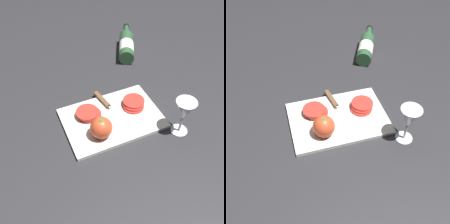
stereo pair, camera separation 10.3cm
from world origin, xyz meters
The scene contains 8 objects.
ground_plane centered at (0.00, 0.00, 0.00)m, with size 3.00×3.00×0.00m, color #28282B.
cutting_board centered at (0.00, 0.01, 0.01)m, with size 0.39×0.27×0.01m.
wine_bottle centered at (-0.27, -0.40, 0.04)m, with size 0.19×0.32×0.08m.
wine_glass centered at (-0.21, 0.17, 0.11)m, with size 0.08×0.08×0.15m.
whole_tomato centered at (0.07, 0.08, 0.06)m, with size 0.08×0.08×0.08m.
knife centered at (-0.01, -0.06, 0.02)m, with size 0.07×0.26×0.01m.
tomato_slice_stack_near centered at (-0.11, -0.01, 0.03)m, with size 0.10×0.10×0.03m.
tomato_slice_stack_far centered at (0.08, -0.03, 0.03)m, with size 0.10×0.09×0.03m.
Camera 1 is at (0.29, 0.66, 0.78)m, focal length 42.00 mm.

